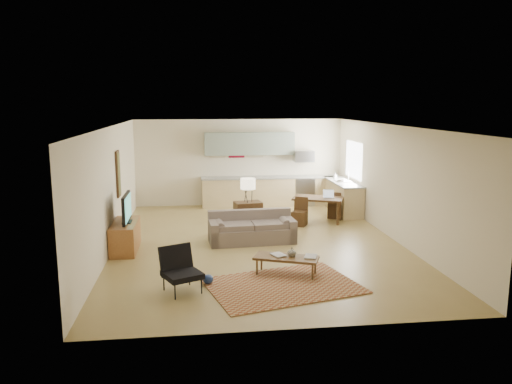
{
  "coord_description": "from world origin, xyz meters",
  "views": [
    {
      "loc": [
        -1.42,
        -11.11,
        3.23
      ],
      "look_at": [
        0.0,
        0.3,
        1.15
      ],
      "focal_mm": 35.0,
      "sensor_mm": 36.0,
      "label": 1
    }
  ],
  "objects": [
    {
      "name": "vase",
      "position": [
        0.37,
        -2.22,
        0.45
      ],
      "size": [
        0.19,
        0.19,
        0.18
      ],
      "primitive_type": "imported",
      "rotation": [
        0.0,
        0.0,
        0.07
      ],
      "color": "black",
      "rests_on": "coffee_table"
    },
    {
      "name": "kitchen_microwave",
      "position": [
        2.0,
        4.2,
        1.55
      ],
      "size": [
        0.62,
        0.4,
        0.35
      ],
      "primitive_type": "cube",
      "color": "#A5A8AD",
      "rests_on": "room"
    },
    {
      "name": "book_b",
      "position": [
        0.61,
        -2.27,
        0.37
      ],
      "size": [
        0.41,
        0.44,
        0.02
      ],
      "primitive_type": "imported",
      "rotation": [
        0.0,
        0.0,
        -0.34
      ],
      "color": "navy",
      "rests_on": "coffee_table"
    },
    {
      "name": "kitchen_counter_right",
      "position": [
        2.93,
        3.0,
        0.46
      ],
      "size": [
        0.64,
        2.26,
        0.92
      ],
      "primitive_type": null,
      "color": "tan",
      "rests_on": "ground"
    },
    {
      "name": "coffee_table",
      "position": [
        0.26,
        -2.23,
        0.18
      ],
      "size": [
        1.3,
        0.9,
        0.36
      ],
      "primitive_type": null,
      "rotation": [
        0.0,
        0.0,
        -0.39
      ],
      "color": "#50361B",
      "rests_on": "floor"
    },
    {
      "name": "sofa",
      "position": [
        -0.12,
        0.08,
        0.36
      ],
      "size": [
        2.12,
        1.03,
        0.72
      ],
      "primitive_type": null,
      "rotation": [
        0.0,
        0.0,
        0.06
      ],
      "color": "#6B5C53",
      "rests_on": "floor"
    },
    {
      "name": "wall_art_left",
      "position": [
        -3.21,
        0.9,
        1.55
      ],
      "size": [
        0.06,
        0.42,
        1.1
      ],
      "primitive_type": null,
      "color": "olive",
      "rests_on": "room"
    },
    {
      "name": "room",
      "position": [
        0.0,
        0.0,
        1.35
      ],
      "size": [
        9.0,
        9.0,
        9.0
      ],
      "color": "olive",
      "rests_on": "ground"
    },
    {
      "name": "dining_chair_far",
      "position": [
        2.49,
        2.27,
        0.38
      ],
      "size": [
        0.49,
        0.5,
        0.77
      ],
      "primitive_type": null,
      "rotation": [
        0.0,
        0.0,
        2.72
      ],
      "color": "#342111",
      "rests_on": "floor"
    },
    {
      "name": "console_table",
      "position": [
        -0.11,
        1.03,
        0.38
      ],
      "size": [
        0.72,
        0.54,
        0.77
      ],
      "primitive_type": null,
      "rotation": [
        0.0,
        0.0,
        0.17
      ],
      "color": "#342111",
      "rests_on": "floor"
    },
    {
      "name": "laptop",
      "position": [
        2.17,
        1.8,
        0.78
      ],
      "size": [
        0.32,
        0.27,
        0.21
      ],
      "primitive_type": null,
      "rotation": [
        0.0,
        0.0,
        -0.24
      ],
      "color": "#A5A8AD",
      "rests_on": "dining_table"
    },
    {
      "name": "soap_bottle",
      "position": [
        2.83,
        3.49,
        1.02
      ],
      "size": [
        0.12,
        0.12,
        0.19
      ],
      "primitive_type": "imported",
      "rotation": [
        0.0,
        0.0,
        0.2
      ],
      "color": "beige",
      "rests_on": "kitchen_counter_right"
    },
    {
      "name": "kitchen_counter_back",
      "position": [
        0.9,
        4.18,
        0.46
      ],
      "size": [
        4.26,
        0.64,
        0.92
      ],
      "primitive_type": null,
      "color": "tan",
      "rests_on": "ground"
    },
    {
      "name": "upper_cabinets",
      "position": [
        0.3,
        4.33,
        1.95
      ],
      "size": [
        2.8,
        0.34,
        0.7
      ],
      "primitive_type": "cube",
      "color": "gray",
      "rests_on": "room"
    },
    {
      "name": "kitchen_range",
      "position": [
        2.0,
        4.18,
        0.45
      ],
      "size": [
        0.62,
        0.62,
        0.9
      ],
      "primitive_type": "cube",
      "color": "#A5A8AD",
      "rests_on": "ground"
    },
    {
      "name": "book_a",
      "position": [
        0.02,
        -2.18,
        0.37
      ],
      "size": [
        0.42,
        0.44,
        0.03
      ],
      "primitive_type": "imported",
      "rotation": [
        0.0,
        0.0,
        0.38
      ],
      "color": "maroon",
      "rests_on": "coffee_table"
    },
    {
      "name": "dining_chair_near",
      "position": [
        1.31,
        1.52,
        0.38
      ],
      "size": [
        0.5,
        0.51,
        0.75
      ],
      "primitive_type": null,
      "rotation": [
        0.0,
        0.0,
        -0.53
      ],
      "color": "#342111",
      "rests_on": "floor"
    },
    {
      "name": "tv",
      "position": [
        -2.91,
        -0.21,
        0.95
      ],
      "size": [
        0.11,
        1.05,
        0.63
      ],
      "primitive_type": null,
      "color": "black",
      "rests_on": "tv_credenza"
    },
    {
      "name": "window_right",
      "position": [
        3.23,
        3.0,
        1.55
      ],
      "size": [
        0.02,
        1.4,
        1.05
      ],
      "primitive_type": "cube",
      "color": "white",
      "rests_on": "room"
    },
    {
      "name": "triptych",
      "position": [
        -0.1,
        4.47,
        1.75
      ],
      "size": [
        1.7,
        0.04,
        0.5
      ],
      "primitive_type": null,
      "color": "beige",
      "rests_on": "room"
    },
    {
      "name": "rug",
      "position": [
        0.09,
        -2.8,
        0.01
      ],
      "size": [
        2.95,
        2.39,
        0.02
      ],
      "primitive_type": "cube",
      "rotation": [
        0.0,
        0.0,
        0.26
      ],
      "color": "brown",
      "rests_on": "floor"
    },
    {
      "name": "tv_credenza",
      "position": [
        -2.97,
        -0.21,
        0.32
      ],
      "size": [
        0.53,
        1.37,
        0.63
      ],
      "primitive_type": null,
      "color": "brown",
      "rests_on": "floor"
    },
    {
      "name": "armchair",
      "position": [
        -1.67,
        -2.86,
        0.39
      ],
      "size": [
        0.91,
        0.91,
        0.78
      ],
      "primitive_type": null,
      "rotation": [
        0.0,
        0.0,
        0.44
      ],
      "color": "black",
      "rests_on": "floor"
    },
    {
      "name": "dining_table",
      "position": [
        1.9,
        1.89,
        0.34
      ],
      "size": [
        1.52,
        1.22,
        0.67
      ],
      "primitive_type": null,
      "rotation": [
        0.0,
        0.0,
        -0.4
      ],
      "color": "#342111",
      "rests_on": "floor"
    },
    {
      "name": "table_lamp",
      "position": [
        -0.11,
        1.03,
        1.08
      ],
      "size": [
        0.42,
        0.42,
        0.62
      ],
      "primitive_type": null,
      "rotation": [
        0.0,
        0.0,
        0.13
      ],
      "color": "beige",
      "rests_on": "console_table"
    }
  ]
}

